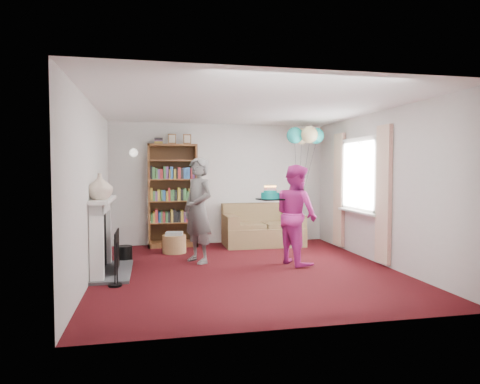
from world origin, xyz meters
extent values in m
plane|color=black|center=(0.00, 0.00, 0.00)|extent=(5.00, 5.00, 0.00)
cube|color=silver|center=(0.00, 2.51, 1.25)|extent=(4.50, 0.02, 2.50)
cube|color=silver|center=(-2.26, 0.00, 1.25)|extent=(0.02, 5.00, 2.50)
cube|color=silver|center=(2.26, 0.00, 1.25)|extent=(0.02, 5.00, 2.50)
cube|color=white|center=(0.00, 0.00, 2.50)|extent=(4.50, 5.00, 0.01)
cube|color=#3F3F42|center=(-2.00, 0.20, 0.02)|extent=(0.55, 1.40, 0.04)
cube|color=white|center=(-2.15, -0.35, 0.53)|extent=(0.18, 0.14, 1.06)
cube|color=white|center=(-2.15, 0.75, 0.53)|extent=(0.18, 0.14, 1.06)
cube|color=white|center=(-2.15, 0.20, 1.00)|extent=(0.18, 1.24, 0.16)
cube|color=white|center=(-2.12, 0.20, 1.10)|extent=(0.28, 1.35, 0.05)
cube|color=black|center=(-2.17, 0.20, 0.48)|extent=(0.10, 0.80, 0.86)
cube|color=black|center=(-1.93, 0.20, 0.33)|extent=(0.02, 0.70, 0.60)
cylinder|color=black|center=(-1.90, -0.58, 0.32)|extent=(0.18, 0.18, 0.64)
cylinder|color=black|center=(-1.87, 1.00, 0.13)|extent=(0.26, 0.26, 0.26)
cube|color=white|center=(2.21, 0.60, 2.08)|extent=(0.08, 1.30, 0.08)
cube|color=white|center=(2.21, 0.60, 0.82)|extent=(0.08, 1.30, 0.08)
cube|color=white|center=(2.24, 0.60, 1.45)|extent=(0.01, 1.15, 1.20)
cube|color=white|center=(2.18, 0.60, 0.79)|extent=(0.14, 1.32, 0.04)
cube|color=beige|center=(2.20, -0.22, 1.15)|extent=(0.07, 0.38, 2.20)
cube|color=beige|center=(2.20, 1.42, 1.15)|extent=(0.07, 0.38, 2.20)
cylinder|color=gold|center=(-1.75, 2.45, 1.90)|extent=(0.04, 0.12, 0.04)
sphere|color=white|center=(-1.75, 2.36, 1.88)|extent=(0.16, 0.16, 0.16)
cube|color=#472B14|center=(-1.00, 2.46, 1.03)|extent=(0.97, 0.04, 2.05)
cube|color=brown|center=(-1.46, 2.27, 1.03)|extent=(0.04, 0.42, 2.05)
cube|color=brown|center=(-0.53, 2.27, 1.03)|extent=(0.04, 0.42, 2.05)
cube|color=brown|center=(-1.00, 2.27, 2.03)|extent=(0.97, 0.42, 0.04)
cube|color=brown|center=(-1.00, 2.27, 0.05)|extent=(0.97, 0.42, 0.10)
cube|color=brown|center=(-1.00, 2.27, 0.49)|extent=(0.89, 0.38, 0.03)
cube|color=brown|center=(-1.00, 2.27, 0.92)|extent=(0.89, 0.38, 0.02)
cube|color=brown|center=(-1.00, 2.27, 1.35)|extent=(0.89, 0.38, 0.02)
cube|color=brown|center=(-1.00, 2.27, 1.73)|extent=(0.89, 0.38, 0.02)
cube|color=maroon|center=(-1.26, 2.25, 2.11)|extent=(0.16, 0.22, 0.12)
cube|color=brown|center=(-1.00, 2.32, 2.16)|extent=(0.16, 0.02, 0.20)
cube|color=brown|center=(-0.69, 2.32, 2.16)|extent=(0.16, 0.02, 0.20)
cube|color=brown|center=(0.81, 2.00, 0.19)|extent=(1.59, 0.84, 0.38)
cube|color=brown|center=(0.81, 2.30, 0.52)|extent=(1.59, 0.24, 0.66)
cube|color=brown|center=(0.14, 2.00, 0.38)|extent=(0.24, 0.79, 0.52)
cube|color=brown|center=(1.49, 2.00, 0.38)|extent=(0.24, 0.79, 0.52)
cube|color=brown|center=(0.46, 1.92, 0.40)|extent=(0.68, 0.54, 0.12)
cube|color=brown|center=(1.17, 1.92, 0.40)|extent=(0.68, 0.54, 0.12)
cylinder|color=#A0764A|center=(-1.01, 1.57, 0.16)|extent=(0.44, 0.44, 0.33)
cube|color=beige|center=(-1.01, 1.57, 0.36)|extent=(0.31, 0.24, 0.06)
imported|color=black|center=(-0.66, 0.67, 0.87)|extent=(0.68, 0.76, 1.75)
imported|color=#B3237E|center=(0.90, 0.23, 0.81)|extent=(0.81, 0.93, 1.63)
cube|color=black|center=(0.44, 0.18, 1.07)|extent=(0.35, 0.35, 0.02)
cylinder|color=#0B867C|center=(0.44, 0.18, 1.13)|extent=(0.29, 0.29, 0.10)
cylinder|color=#0B867C|center=(0.44, 0.18, 1.19)|extent=(0.21, 0.21, 0.04)
cylinder|color=#D15C7A|center=(0.53, 0.18, 1.23)|extent=(0.01, 0.01, 0.09)
sphere|color=orange|center=(0.53, 0.18, 1.28)|extent=(0.02, 0.02, 0.02)
cylinder|color=#D15C7A|center=(0.52, 0.21, 1.23)|extent=(0.01, 0.01, 0.09)
sphere|color=orange|center=(0.52, 0.21, 1.28)|extent=(0.02, 0.02, 0.02)
cylinder|color=#D15C7A|center=(0.50, 0.24, 1.23)|extent=(0.01, 0.01, 0.09)
sphere|color=orange|center=(0.50, 0.24, 1.28)|extent=(0.02, 0.02, 0.02)
cylinder|color=#D15C7A|center=(0.47, 0.26, 1.23)|extent=(0.01, 0.01, 0.09)
sphere|color=orange|center=(0.47, 0.26, 1.28)|extent=(0.02, 0.02, 0.02)
cylinder|color=#D15C7A|center=(0.43, 0.27, 1.23)|extent=(0.01, 0.01, 0.09)
sphere|color=orange|center=(0.43, 0.27, 1.28)|extent=(0.02, 0.02, 0.02)
cylinder|color=#D15C7A|center=(0.40, 0.25, 1.23)|extent=(0.01, 0.01, 0.09)
sphere|color=orange|center=(0.40, 0.25, 1.28)|extent=(0.02, 0.02, 0.02)
cylinder|color=#D15C7A|center=(0.37, 0.23, 1.23)|extent=(0.01, 0.01, 0.09)
sphere|color=orange|center=(0.37, 0.23, 1.28)|extent=(0.02, 0.02, 0.02)
cylinder|color=#D15C7A|center=(0.36, 0.20, 1.23)|extent=(0.01, 0.01, 0.09)
sphere|color=orange|center=(0.36, 0.20, 1.28)|extent=(0.02, 0.02, 0.02)
cylinder|color=#D15C7A|center=(0.36, 0.16, 1.23)|extent=(0.01, 0.01, 0.09)
sphere|color=orange|center=(0.36, 0.16, 1.28)|extent=(0.02, 0.02, 0.02)
cylinder|color=#D15C7A|center=(0.37, 0.13, 1.23)|extent=(0.01, 0.01, 0.09)
sphere|color=orange|center=(0.37, 0.13, 1.28)|extent=(0.02, 0.02, 0.02)
cylinder|color=#D15C7A|center=(0.40, 0.10, 1.23)|extent=(0.01, 0.01, 0.09)
sphere|color=orange|center=(0.40, 0.10, 1.28)|extent=(0.02, 0.02, 0.02)
cylinder|color=#D15C7A|center=(0.43, 0.09, 1.23)|extent=(0.01, 0.01, 0.09)
sphere|color=orange|center=(0.43, 0.09, 1.28)|extent=(0.02, 0.02, 0.02)
cylinder|color=#D15C7A|center=(0.47, 0.09, 1.23)|extent=(0.01, 0.01, 0.09)
sphere|color=orange|center=(0.47, 0.09, 1.28)|extent=(0.02, 0.02, 0.02)
cylinder|color=#D15C7A|center=(0.50, 0.11, 1.23)|extent=(0.01, 0.01, 0.09)
sphere|color=orange|center=(0.50, 0.11, 1.28)|extent=(0.02, 0.02, 0.02)
cylinder|color=#D15C7A|center=(0.52, 0.14, 1.23)|extent=(0.01, 0.01, 0.09)
sphere|color=orange|center=(0.52, 0.14, 1.28)|extent=(0.02, 0.02, 0.02)
sphere|color=#3F3F3F|center=(1.49, 1.80, 0.66)|extent=(0.02, 0.02, 0.02)
sphere|color=#1BAAA1|center=(1.81, 1.69, 2.22)|extent=(0.32, 0.32, 0.32)
sphere|color=beige|center=(1.59, 1.91, 2.22)|extent=(0.32, 0.32, 0.32)
sphere|color=#1BAAA1|center=(1.37, 1.69, 2.22)|extent=(0.32, 0.32, 0.32)
sphere|color=beige|center=(1.59, 1.47, 2.22)|extent=(0.32, 0.32, 0.32)
imported|color=beige|center=(-2.12, -0.15, 1.31)|extent=(0.42, 0.42, 0.37)
camera|label=1|loc=(-1.42, -6.38, 1.54)|focal=32.00mm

